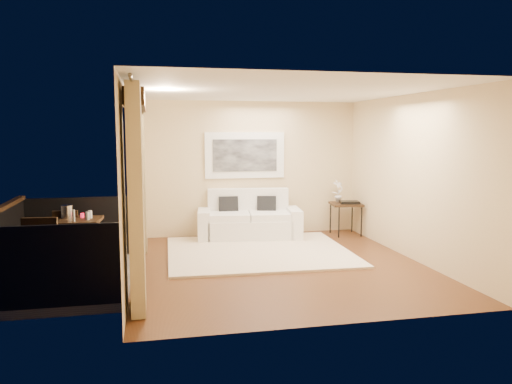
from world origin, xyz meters
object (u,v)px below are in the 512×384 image
object	(u,v)px
side_table	(346,206)
balcony_chair_far	(67,233)
orchid	(338,191)
ice_bucket	(67,212)
bistro_table	(79,224)
sofa	(249,221)
balcony_chair_near	(38,252)

from	to	relation	value
side_table	balcony_chair_far	xyz separation A→B (m)	(-5.18, -1.26, -0.09)
orchid	ice_bucket	bearing A→B (deg)	-162.47
side_table	ice_bucket	bearing A→B (deg)	-164.57
orchid	bistro_table	bearing A→B (deg)	-160.59
sofa	bistro_table	xyz separation A→B (m)	(-2.97, -1.63, 0.35)
ice_bucket	balcony_chair_far	bearing A→B (deg)	102.52
sofa	balcony_chair_far	bearing A→B (deg)	-150.23
bistro_table	sofa	bearing A→B (deg)	28.76
sofa	balcony_chair_far	xyz separation A→B (m)	(-3.19, -1.35, 0.16)
sofa	balcony_chair_near	xyz separation A→B (m)	(-3.27, -2.99, 0.25)
ice_bucket	sofa	bearing A→B (deg)	25.62
bistro_table	balcony_chair_near	xyz separation A→B (m)	(-0.30, -1.36, -0.10)
bistro_table	ice_bucket	world-z (taller)	ice_bucket
bistro_table	balcony_chair_far	xyz separation A→B (m)	(-0.22, 0.28, -0.19)
sofa	balcony_chair_far	distance (m)	3.46
orchid	balcony_chair_near	world-z (taller)	orchid
bistro_table	ice_bucket	size ratio (longest dim) A/B	3.85
balcony_chair_far	ice_bucket	size ratio (longest dim) A/B	4.38
sofa	balcony_chair_near	size ratio (longest dim) A/B	2.05
balcony_chair_far	balcony_chair_near	distance (m)	1.64
sofa	side_table	world-z (taller)	sofa
balcony_chair_far	balcony_chair_near	size ratio (longest dim) A/B	0.86
orchid	balcony_chair_far	bearing A→B (deg)	-164.23
balcony_chair_far	balcony_chair_near	bearing A→B (deg)	89.80
side_table	bistro_table	size ratio (longest dim) A/B	0.87
orchid	ice_bucket	distance (m)	5.28
bistro_table	balcony_chair_far	world-z (taller)	balcony_chair_far
balcony_chair_near	side_table	bearing A→B (deg)	35.46
side_table	bistro_table	world-z (taller)	bistro_table
side_table	balcony_chair_far	distance (m)	5.33
bistro_table	balcony_chair_near	distance (m)	1.39
balcony_chair_near	sofa	bearing A→B (deg)	49.03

